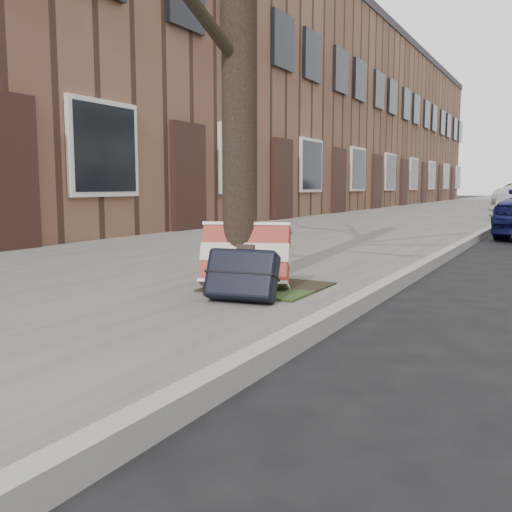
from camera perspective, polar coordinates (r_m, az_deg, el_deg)
The scene contains 5 objects.
near_sidewalk at distance 18.23m, azimuth 16.60°, elevation 3.95°, with size 5.00×70.00×0.12m, color slate.
house_near at distance 21.31m, azimuth 1.35°, elevation 13.90°, with size 6.80×40.00×7.00m, color brown.
dirt_patch at distance 4.59m, azimuth 1.23°, elevation -3.10°, with size 0.85×0.85×0.01m, color black.
suitcase_red at distance 4.49m, azimuth -1.01°, elevation -0.02°, with size 0.68×0.19×0.49m, color maroon.
suitcase_navy at distance 4.00m, azimuth -1.41°, elevation -1.84°, with size 0.50×0.16×0.36m, color black.
Camera 1 is at (0.07, -2.81, 0.93)m, focal length 40.00 mm.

